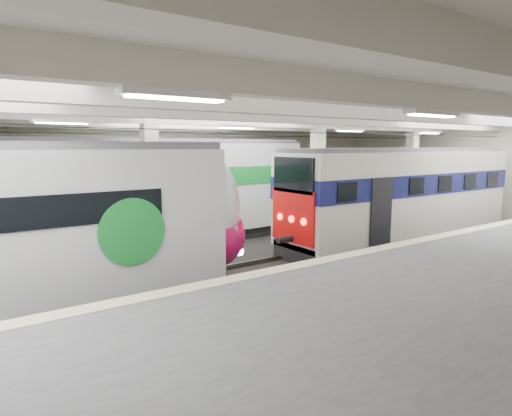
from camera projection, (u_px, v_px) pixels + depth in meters
station_hall at (302, 179)px, 13.00m from camera, size 36.00×24.00×5.75m
modern_emu at (24, 233)px, 10.41m from camera, size 13.42×2.77×4.35m
older_rer at (402, 194)px, 18.62m from camera, size 12.42×2.74×4.14m
far_train at (150, 192)px, 17.85m from camera, size 14.33×3.40×4.53m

